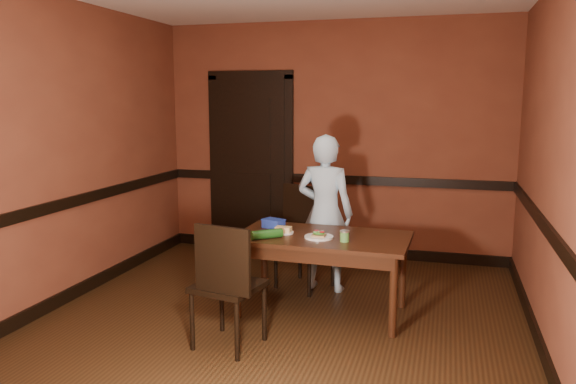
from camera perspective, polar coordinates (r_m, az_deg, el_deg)
The scene contains 21 objects.
floor at distance 4.68m, azimuth -1.21°, elevation -13.49°, with size 4.00×4.50×0.01m, color black.
wall_back at distance 6.51m, azimuth 4.63°, elevation 5.23°, with size 4.00×0.02×2.70m, color brown.
wall_front at distance 2.31m, azimuth -18.08°, elevation -2.77°, with size 4.00×0.02×2.70m, color brown.
wall_left at distance 5.28m, azimuth -22.52°, elevation 3.59°, with size 0.02×4.50×2.70m, color brown.
wall_right at distance 4.20m, azimuth 25.77°, elevation 2.06°, with size 0.02×4.50×2.70m, color brown.
dado_back at distance 6.54m, azimuth 4.55°, elevation 1.29°, with size 4.00×0.03×0.10m, color black.
dado_left at distance 5.33m, azimuth -22.09°, elevation -1.22°, with size 0.03×4.50×0.10m, color black.
dado_right at distance 4.27m, azimuth 25.15°, elevation -3.92°, with size 0.03×4.50×0.10m, color black.
baseboard_back at distance 6.71m, azimuth 4.46°, elevation -5.83°, with size 4.00×0.03×0.12m, color black.
baseboard_left at distance 5.54m, azimuth -21.55°, elevation -9.80°, with size 0.03×4.50×0.12m, color black.
baseboard_right at distance 4.53m, azimuth 24.39°, elevation -14.32°, with size 0.03×4.50×0.12m, color black.
door at distance 6.77m, azimuth -3.80°, elevation 3.21°, with size 1.05×0.07×2.20m.
dining_table at distance 4.86m, azimuth 3.47°, elevation -8.34°, with size 1.45×0.82×0.68m, color black.
chair_far at distance 5.44m, azimuth 1.70°, elevation -4.73°, with size 0.46×0.46×0.98m, color black, non-canonical shape.
chair_near at distance 4.21m, azimuth -6.09°, elevation -9.23°, with size 0.45×0.45×0.96m, color black, non-canonical shape.
person at distance 5.35m, azimuth 3.78°, elevation -2.15°, with size 0.55×0.36×1.50m, color #AAD1E8.
sandwich_plate at distance 4.68m, azimuth 3.16°, elevation -4.48°, with size 0.24×0.24×0.06m.
sauce_jar at distance 4.57m, azimuth 5.77°, elevation -4.46°, with size 0.08×0.08×0.09m.
cheese_saucer at distance 4.84m, azimuth -0.47°, elevation -3.94°, with size 0.18×0.18×0.06m.
food_tub at distance 5.03m, azimuth -1.49°, elevation -3.21°, with size 0.22×0.19×0.08m.
wrapped_veg at distance 4.65m, azimuth -2.17°, elevation -4.30°, with size 0.08×0.08×0.27m, color #1A4B16.
Camera 1 is at (1.28, -4.11, 1.82)m, focal length 35.00 mm.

